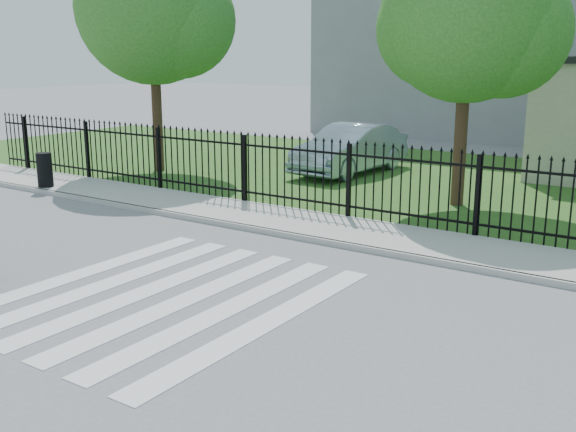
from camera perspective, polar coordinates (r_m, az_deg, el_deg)
The scene contains 11 objects.
ground at distance 11.04m, azimuth -10.38°, elevation -6.67°, with size 120.00×120.00×0.00m, color slate.
crosswalk at distance 11.03m, azimuth -10.38°, elevation -6.64°, with size 5.00×5.50×0.01m, color silver, non-canonical shape.
sidewalk at distance 14.82m, azimuth 3.21°, elevation -0.96°, with size 40.00×2.00×0.12m, color #ADAAA3.
curb at distance 14.00m, azimuth 1.10°, elevation -1.82°, with size 40.00×0.12×0.12m, color #ADAAA3.
grass_strip at distance 21.01m, azimuth 13.09°, elevation 2.91°, with size 40.00×12.00×0.02m, color #295A1F.
iron_fence at distance 15.48m, azimuth 5.16°, elevation 2.83°, with size 26.00×0.04×1.80m.
tree_left at distance 22.43m, azimuth -11.42°, elevation 16.91°, with size 4.80×4.80×7.58m.
tree_mid at distance 17.36m, azimuth 14.99°, elevation 16.09°, with size 4.20×4.20×6.78m.
building_tall at distance 34.96m, azimuth 17.58°, elevation 16.65°, with size 15.00×10.00×12.00m, color gray.
parked_car at distance 21.76m, azimuth 5.30°, elevation 5.67°, with size 1.65×4.73×1.56m, color #93A9B9.
litter_bin at distance 20.13m, azimuth -19.90°, elevation 3.70°, with size 0.43×0.43×0.96m, color black.
Camera 1 is at (7.34, -7.32, 3.79)m, focal length 42.00 mm.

